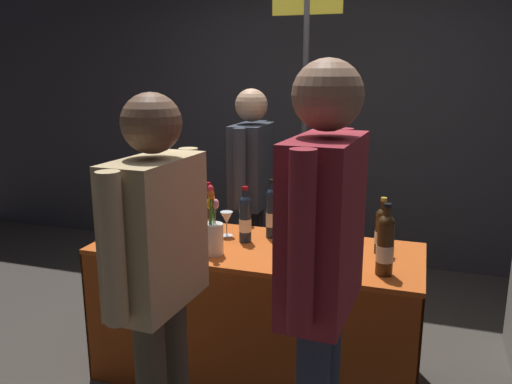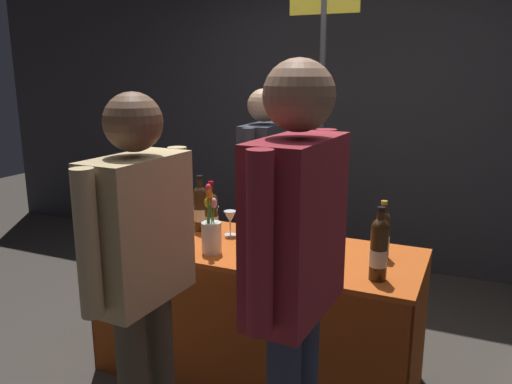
% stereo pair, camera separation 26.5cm
% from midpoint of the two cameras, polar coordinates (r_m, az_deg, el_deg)
% --- Properties ---
extents(ground_plane, '(12.00, 12.00, 0.00)m').
position_cam_midpoint_polar(ground_plane, '(3.08, -2.62, -19.75)').
color(ground_plane, '#38332D').
extents(back_partition, '(7.89, 0.12, 3.16)m').
position_cam_midpoint_polar(back_partition, '(4.55, 6.55, 11.99)').
color(back_partition, '#2D2D33').
rests_on(back_partition, ground_plane).
extents(tasting_table, '(1.74, 0.68, 0.77)m').
position_cam_midpoint_polar(tasting_table, '(2.83, -2.73, -10.75)').
color(tasting_table, '#B74C19').
rests_on(tasting_table, ground_plane).
extents(featured_wine_bottle, '(0.07, 0.07, 0.32)m').
position_cam_midpoint_polar(featured_wine_bottle, '(2.70, -12.82, -3.73)').
color(featured_wine_bottle, '#38230F').
rests_on(featured_wine_bottle, tasting_table).
extents(display_bottle_0, '(0.07, 0.07, 0.30)m').
position_cam_midpoint_polar(display_bottle_0, '(2.65, 11.19, -4.25)').
color(display_bottle_0, '#38230F').
rests_on(display_bottle_0, tasting_table).
extents(display_bottle_1, '(0.07, 0.07, 0.36)m').
position_cam_midpoint_polar(display_bottle_1, '(2.86, -15.39, -2.63)').
color(display_bottle_1, '#38230F').
rests_on(display_bottle_1, tasting_table).
extents(display_bottle_2, '(0.07, 0.07, 0.31)m').
position_cam_midpoint_polar(display_bottle_2, '(2.78, -3.96, -2.96)').
color(display_bottle_2, '#192333').
rests_on(display_bottle_2, tasting_table).
extents(display_bottle_3, '(0.07, 0.07, 0.33)m').
position_cam_midpoint_polar(display_bottle_3, '(2.84, -0.89, -2.31)').
color(display_bottle_3, '#192333').
rests_on(display_bottle_3, tasting_table).
extents(display_bottle_4, '(0.07, 0.07, 0.28)m').
position_cam_midpoint_polar(display_bottle_4, '(2.89, -13.42, -2.90)').
color(display_bottle_4, black).
rests_on(display_bottle_4, tasting_table).
extents(display_bottle_5, '(0.07, 0.07, 0.32)m').
position_cam_midpoint_polar(display_bottle_5, '(2.48, 3.64, -4.95)').
color(display_bottle_5, black).
rests_on(display_bottle_5, tasting_table).
extents(display_bottle_6, '(0.08, 0.08, 0.33)m').
position_cam_midpoint_polar(display_bottle_6, '(2.97, -9.42, -1.93)').
color(display_bottle_6, '#38230F').
rests_on(display_bottle_6, tasting_table).
extents(display_bottle_7, '(0.08, 0.08, 0.34)m').
position_cam_midpoint_polar(display_bottle_7, '(2.37, 11.20, -5.79)').
color(display_bottle_7, '#38230F').
rests_on(display_bottle_7, tasting_table).
extents(display_bottle_8, '(0.08, 0.08, 0.32)m').
position_cam_midpoint_polar(display_bottle_8, '(2.84, -8.02, -2.72)').
color(display_bottle_8, '#38230F').
rests_on(display_bottle_8, tasting_table).
extents(wine_glass_near_vendor, '(0.07, 0.07, 0.14)m').
position_cam_midpoint_polar(wine_glass_near_vendor, '(2.89, -5.95, -3.01)').
color(wine_glass_near_vendor, silver).
rests_on(wine_glass_near_vendor, tasting_table).
extents(wine_glass_mid, '(0.07, 0.07, 0.12)m').
position_cam_midpoint_polar(wine_glass_mid, '(3.06, -8.06, -2.46)').
color(wine_glass_mid, silver).
rests_on(wine_glass_mid, tasting_table).
extents(wine_glass_near_taster, '(0.07, 0.07, 0.12)m').
position_cam_midpoint_polar(wine_glass_near_taster, '(3.06, -11.30, -2.60)').
color(wine_glass_near_taster, silver).
rests_on(wine_glass_near_taster, tasting_table).
extents(flower_vase, '(0.10, 0.10, 0.37)m').
position_cam_midpoint_polar(flower_vase, '(2.61, -7.77, -4.53)').
color(flower_vase, silver).
rests_on(flower_vase, tasting_table).
extents(vendor_presenter, '(0.22, 0.58, 1.58)m').
position_cam_midpoint_polar(vendor_presenter, '(3.45, -2.71, 0.89)').
color(vendor_presenter, black).
rests_on(vendor_presenter, ground_plane).
extents(taster_foreground_right, '(0.23, 0.61, 1.61)m').
position_cam_midpoint_polar(taster_foreground_right, '(2.02, -14.69, -7.78)').
color(taster_foreground_right, '#4C4233').
rests_on(taster_foreground_right, ground_plane).
extents(taster_foreground_left, '(0.24, 0.64, 1.73)m').
position_cam_midpoint_polar(taster_foreground_left, '(1.78, 3.24, -7.42)').
color(taster_foreground_left, '#2D3347').
rests_on(taster_foreground_left, ground_plane).
extents(booth_signpost, '(0.50, 0.04, 2.29)m').
position_cam_midpoint_polar(booth_signpost, '(3.71, 3.44, 9.10)').
color(booth_signpost, '#47474C').
rests_on(booth_signpost, ground_plane).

